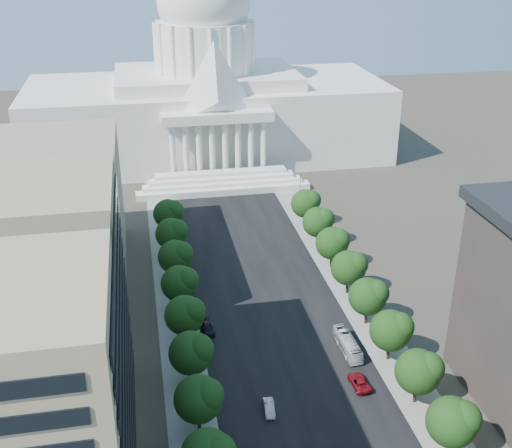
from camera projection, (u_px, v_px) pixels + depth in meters
road_asphalt at (260, 287)px, 141.61m from camera, size 30.00×260.00×0.01m
sidewalk_left at (174, 295)px, 138.39m from camera, size 8.00×260.00×0.02m
sidewalk_right at (343, 279)px, 144.84m from camera, size 8.00×260.00×0.02m
capitol at (207, 97)px, 217.99m from camera, size 120.00×56.00×73.00m
office_block_left_far at (30, 224)px, 136.13m from camera, size 38.00×52.00×30.00m
tree_l_d at (200, 398)px, 98.25m from camera, size 7.79×7.60×9.97m
tree_l_e at (193, 352)px, 108.96m from camera, size 7.79×7.60×9.97m
tree_l_f at (186, 314)px, 119.68m from camera, size 7.79×7.60×9.97m
tree_l_g at (181, 283)px, 130.39m from camera, size 7.79×7.60×9.97m
tree_l_h at (177, 256)px, 141.11m from camera, size 7.79×7.60×9.97m
tree_l_i at (173, 233)px, 151.82m from camera, size 7.79×7.60×9.97m
tree_l_j at (169, 213)px, 162.54m from camera, size 7.79×7.60×9.97m
tree_r_c at (455, 421)px, 93.65m from camera, size 7.79×7.60×9.97m
tree_r_d at (421, 371)px, 104.36m from camera, size 7.79×7.60×9.97m
tree_r_e at (393, 330)px, 115.08m from camera, size 7.79×7.60×9.97m
tree_r_f at (370, 296)px, 125.79m from camera, size 7.79×7.60×9.97m
tree_r_g at (350, 267)px, 136.51m from camera, size 7.79×7.60×9.97m
tree_r_h at (334, 242)px, 147.22m from camera, size 7.79×7.60×9.97m
tree_r_i at (319, 221)px, 157.94m from camera, size 7.79×7.60×9.97m
tree_r_j at (307, 203)px, 168.65m from camera, size 7.79×7.60×9.97m
streetlight_b at (467, 427)px, 93.46m from camera, size 2.61×0.44×9.00m
streetlight_c at (400, 331)px, 115.78m from camera, size 2.61×0.44×9.00m
streetlight_d at (355, 266)px, 138.10m from camera, size 2.61×0.44×9.00m
streetlight_e at (323, 220)px, 160.42m from camera, size 2.61×0.44×9.00m
streetlight_f at (298, 184)px, 182.75m from camera, size 2.61×0.44×9.00m
car_silver at (269, 408)px, 104.57m from camera, size 2.05×4.80×1.54m
car_red at (359, 382)px, 110.46m from camera, size 3.05×6.03×1.63m
car_dark_b at (207, 328)px, 125.52m from camera, size 2.78×5.58×1.56m
city_bus at (348, 344)px, 119.56m from camera, size 2.66×10.50×2.91m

